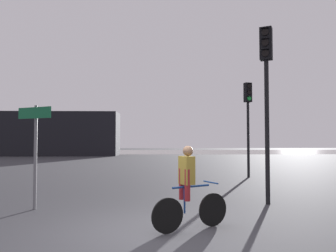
{
  "coord_description": "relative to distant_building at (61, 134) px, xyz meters",
  "views": [
    {
      "loc": [
        0.15,
        -6.11,
        1.74
      ],
      "look_at": [
        0.5,
        5.0,
        2.2
      ],
      "focal_mm": 35.0,
      "sensor_mm": 36.0,
      "label": 1
    }
  ],
  "objects": [
    {
      "name": "distant_building",
      "position": [
        0.0,
        0.0,
        0.0
      ],
      "size": [
        12.46,
        4.0,
        4.68
      ],
      "primitive_type": "cube",
      "color": "black",
      "rests_on": "ground"
    },
    {
      "name": "traffic_light_far_right",
      "position": [
        14.77,
        -21.04,
        0.7
      ],
      "size": [
        0.37,
        0.39,
        4.38
      ],
      "rotation": [
        0.0,
        0.0,
        3.4
      ],
      "color": "black",
      "rests_on": "ground"
    },
    {
      "name": "cyclist",
      "position": [
        11.17,
        -29.7,
        -1.52
      ],
      "size": [
        1.53,
        0.85,
        1.62
      ],
      "rotation": [
        0.0,
        0.0,
        -1.08
      ],
      "color": "black",
      "rests_on": "ground"
    },
    {
      "name": "traffic_light_near_right",
      "position": [
        13.56,
        -27.24,
        0.99
      ],
      "size": [
        0.39,
        0.41,
        4.82
      ],
      "rotation": [
        0.0,
        0.0,
        2.66
      ],
      "color": "black",
      "rests_on": "ground"
    },
    {
      "name": "water_strip",
      "position": [
        10.43,
        10.0,
        -2.34
      ],
      "size": [
        80.0,
        16.0,
        0.01
      ],
      "primitive_type": "cube",
      "color": "gray",
      "rests_on": "ground"
    },
    {
      "name": "direction_sign_post",
      "position": [
        7.51,
        -27.74,
        -0.65
      ],
      "size": [
        0.99,
        0.53,
        2.6
      ],
      "rotation": [
        0.0,
        0.0,
        2.66
      ],
      "color": "slate",
      "rests_on": "ground"
    },
    {
      "name": "ground_plane",
      "position": [
        10.43,
        -29.93,
        -2.34
      ],
      "size": [
        120.0,
        120.0,
        0.0
      ],
      "primitive_type": "plane",
      "color": "#333338"
    }
  ]
}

